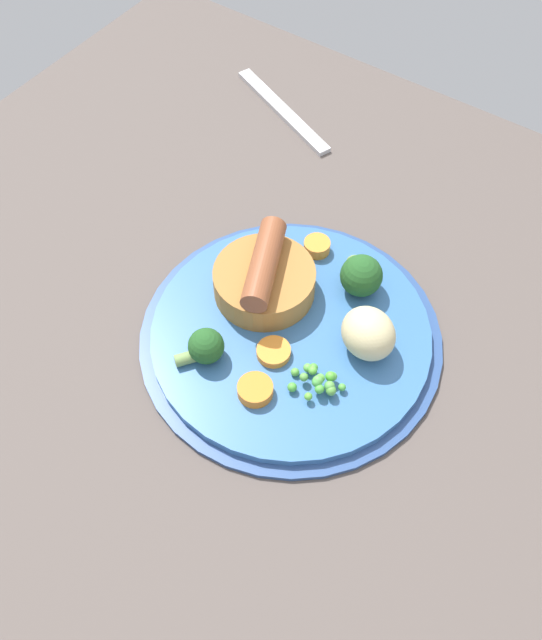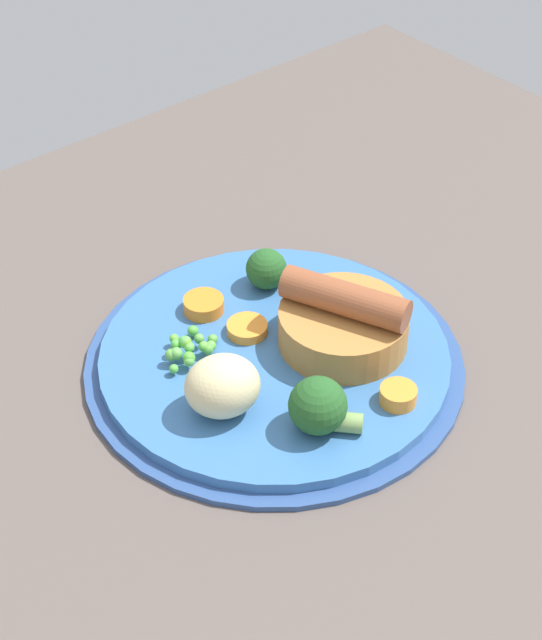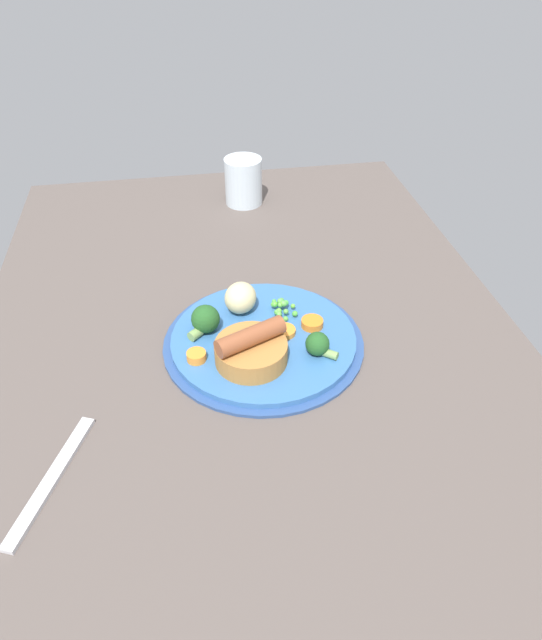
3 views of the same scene
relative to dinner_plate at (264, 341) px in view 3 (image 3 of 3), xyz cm
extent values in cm
cube|color=#564C47|center=(-5.40, -1.58, -2.07)|extent=(110.00, 80.00, 3.00)
cylinder|color=#2D4C84|center=(0.00, 0.00, -0.32)|extent=(28.95, 28.95, 0.50)
cylinder|color=#386BA8|center=(0.00, 0.00, 0.13)|extent=(26.63, 26.63, 1.40)
cylinder|color=#AD7538|center=(4.76, -2.44, 2.32)|extent=(9.90, 9.90, 2.96)
cylinder|color=#472614|center=(4.76, -2.44, 3.65)|extent=(7.92, 7.92, 0.30)
cylinder|color=brown|center=(4.76, -2.44, 5.08)|extent=(6.28, 9.99, 2.56)
sphere|color=#51A43C|center=(-4.21, 2.69, 1.67)|extent=(0.84, 0.84, 0.84)
sphere|color=#5CA84B|center=(-6.47, 3.61, 1.90)|extent=(0.96, 0.96, 0.96)
sphere|color=#5EB84B|center=(-5.71, 3.43, 2.04)|extent=(0.81, 0.81, 0.81)
sphere|color=green|center=(-3.67, 5.34, 1.44)|extent=(0.87, 0.87, 0.87)
sphere|color=#5FB43F|center=(-4.35, 3.05, 1.78)|extent=(0.82, 0.82, 0.82)
sphere|color=#5CA449|center=(-4.05, 4.04, 1.74)|extent=(0.79, 0.79, 0.79)
sphere|color=#61AF36|center=(-5.39, 3.82, 2.25)|extent=(0.89, 0.89, 0.89)
sphere|color=#60B448|center=(-3.76, 2.95, 1.59)|extent=(0.82, 0.82, 0.82)
sphere|color=green|center=(-5.91, 4.39, 1.96)|extent=(0.86, 0.86, 0.86)
sphere|color=#67AF37|center=(-5.49, 3.86, 2.13)|extent=(0.72, 0.72, 0.72)
sphere|color=#56B73A|center=(-5.99, 2.69, 1.84)|extent=(0.94, 0.94, 0.94)
sphere|color=#59B03C|center=(-5.17, 3.91, 2.09)|extent=(0.72, 0.72, 0.72)
sphere|color=#51AE42|center=(-7.31, 2.82, 1.41)|extent=(0.71, 0.71, 0.71)
sphere|color=#59A341|center=(-6.78, 3.85, 1.78)|extent=(0.93, 0.93, 0.93)
sphere|color=#5AB44D|center=(-5.41, 3.90, 2.25)|extent=(0.95, 0.95, 0.95)
sphere|color=#62B648|center=(-6.12, 2.50, 1.70)|extent=(0.83, 0.83, 0.83)
sphere|color=#63B73B|center=(-5.85, 5.39, 1.59)|extent=(0.73, 0.73, 0.73)
sphere|color=#51B14C|center=(-5.26, 4.03, 2.19)|extent=(0.93, 0.93, 0.93)
sphere|color=#5BAD42|center=(-2.97, 3.80, 1.23)|extent=(0.79, 0.79, 0.79)
sphere|color=#235623|center=(-2.78, -7.97, 2.91)|extent=(4.15, 4.15, 4.15)
cylinder|color=#7A9E56|center=(-1.30, -9.61, 1.56)|extent=(2.37, 2.41, 1.45)
sphere|color=#235623|center=(4.79, 6.73, 2.51)|extent=(3.35, 3.35, 3.35)
cylinder|color=#7A9E56|center=(5.99, 8.34, 1.42)|extent=(2.15, 2.32, 1.17)
ellipsoid|color=beige|center=(-6.76, -2.40, 3.12)|extent=(6.91, 6.58, 4.57)
cylinder|color=orange|center=(-1.11, 7.40, 1.40)|extent=(3.92, 3.92, 1.13)
cylinder|color=orange|center=(-0.14, 3.11, 1.24)|extent=(4.42, 4.42, 0.80)
cylinder|color=orange|center=(3.35, -9.79, 1.45)|extent=(3.80, 3.80, 1.24)
cube|color=silver|center=(19.32, -27.20, -0.27)|extent=(17.27, 8.29, 0.60)
cylinder|color=silver|center=(-44.93, 3.09, 4.10)|extent=(7.53, 7.53, 9.34)
camera|label=1|loc=(-19.86, 32.13, 56.65)|focal=40.00mm
camera|label=2|loc=(-38.98, -46.34, 54.47)|focal=60.00mm
camera|label=3|loc=(61.99, -9.45, 53.43)|focal=32.00mm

